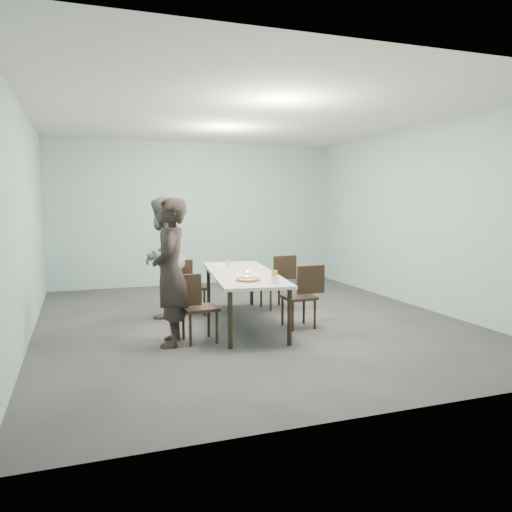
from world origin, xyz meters
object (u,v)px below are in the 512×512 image
object	(u,v)px
pizza	(248,280)
water_tumbler	(275,280)
chair_near_left	(193,303)
chair_far_right	(279,278)
table	(243,276)
side_plate	(262,279)
chair_far_left	(187,283)
amber_tumbler	(228,263)
beer_glass	(274,276)
tealight	(248,273)
diner_near	(171,272)
diner_far	(163,257)
chair_near_right	(304,292)

from	to	relation	value
pizza	water_tumbler	bearing A→B (deg)	-50.85
chair_near_left	chair_far_right	size ratio (longest dim) A/B	1.00
table	side_plate	distance (m)	0.67
chair_near_left	chair_far_left	world-z (taller)	same
chair_far_right	amber_tumbler	xyz separation A→B (m)	(-0.89, 0.02, 0.29)
amber_tumbler	chair_near_left	bearing A→B (deg)	-120.33
chair_near_left	beer_glass	size ratio (longest dim) A/B	5.80
tealight	beer_glass	bearing A→B (deg)	-82.12
diner_near	diner_far	world-z (taller)	diner_far
diner_near	pizza	world-z (taller)	diner_near
chair_far_right	tealight	xyz separation A→B (m)	(-0.89, -1.01, 0.27)
chair_far_left	tealight	bearing A→B (deg)	-52.80
side_plate	amber_tumbler	world-z (taller)	amber_tumbler
side_plate	tealight	bearing A→B (deg)	95.37
chair_near_left	amber_tumbler	xyz separation A→B (m)	(0.90, 1.54, 0.29)
chair_far_right	amber_tumbler	world-z (taller)	chair_far_right
chair_near_right	diner_far	world-z (taller)	diner_far
tealight	table	bearing A→B (deg)	91.13
beer_glass	amber_tumbler	xyz separation A→B (m)	(-0.10, 1.78, -0.03)
chair_far_left	diner_near	distance (m)	1.68
chair_far_right	diner_near	bearing A→B (deg)	29.71
chair_far_right	water_tumbler	world-z (taller)	chair_far_right
chair_far_right	diner_near	xyz separation A→B (m)	(-2.06, -1.52, 0.41)
water_tumbler	amber_tumbler	xyz separation A→B (m)	(-0.06, 1.91, -0.01)
side_plate	chair_far_right	bearing A→B (deg)	59.73
diner_near	amber_tumbler	distance (m)	1.94
side_plate	tealight	xyz separation A→B (m)	(-0.04, 0.45, 0.02)
diner_far	pizza	distance (m)	1.82
tealight	amber_tumbler	distance (m)	1.02
chair_far_left	diner_far	bearing A→B (deg)	-177.38
chair_far_left	diner_far	xyz separation A→B (m)	(-0.36, 0.01, 0.42)
chair_near_left	side_plate	distance (m)	0.97
pizza	beer_glass	bearing A→B (deg)	-31.30
chair_near_left	diner_near	bearing A→B (deg)	177.64
chair_near_left	chair_far_right	bearing A→B (deg)	37.06
side_plate	beer_glass	distance (m)	0.32
chair_near_left	diner_near	distance (m)	0.50
table	amber_tumbler	xyz separation A→B (m)	(0.01, 0.81, 0.10)
table	diner_far	size ratio (longest dim) A/B	1.47
pizza	amber_tumbler	distance (m)	1.61
diner_near	diner_far	size ratio (longest dim) A/B	0.99
side_plate	amber_tumbler	distance (m)	1.47
table	beer_glass	size ratio (longest dim) A/B	18.00
chair_near_left	pizza	distance (m)	0.76
chair_near_right	tealight	world-z (taller)	chair_near_right
diner_near	chair_far_left	bearing A→B (deg)	175.70
pizza	water_tumbler	world-z (taller)	water_tumbler
pizza	side_plate	size ratio (longest dim) A/B	1.89
amber_tumbler	diner_far	bearing A→B (deg)	179.13
diner_far	beer_glass	world-z (taller)	diner_far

